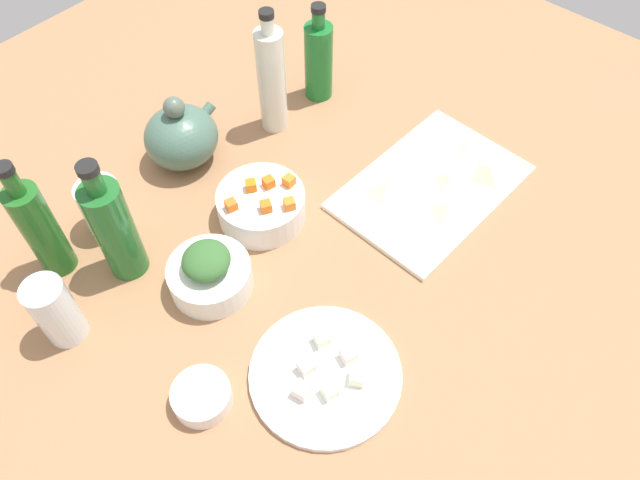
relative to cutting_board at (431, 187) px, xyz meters
The scene contains 31 objects.
tabletop 25.98cm from the cutting_board, 168.31° to the left, with size 190.00×190.00×3.00cm, color #A1714C.
cutting_board is the anchor object (origin of this frame).
plate_tofu 42.33cm from the cutting_board, 166.74° to the right, with size 22.91×22.91×1.20cm, color white.
bowl_greens 44.04cm from the cutting_board, 160.11° to the left, with size 13.62×13.62×5.17cm, color white.
bowl_carrots 31.90cm from the cutting_board, 143.23° to the left, with size 15.57×15.57×5.80cm, color white.
bowl_small_side 55.94cm from the cutting_board, behind, with size 8.68×8.68×3.32cm, color white.
teapot 47.59cm from the cutting_board, 121.63° to the left, with size 15.58×13.44×14.82cm.
bottle_0 56.50cm from the cutting_board, 149.33° to the left, with size 6.39×6.39×24.47cm.
bottle_1 67.58cm from the cutting_board, 145.97° to the left, with size 5.52×5.52×24.08cm.
bottle_2 36.25cm from the cutting_board, 100.86° to the left, with size 5.42×5.42×25.76cm.
bottle_3 35.16cm from the cutting_board, 79.10° to the left, with size 5.76×5.76×20.78cm.
drinking_glass_0 67.44cm from the cutting_board, 157.62° to the left, with size 6.24×6.24×12.60cm, color white.
drinking_glass_1 58.74cm from the cutting_board, 139.71° to the left, with size 7.43×7.43×10.01cm, color white.
carrot_cube_0 31.97cm from the cutting_board, 149.49° to the left, with size 1.80×1.80×1.80cm, color orange.
carrot_cube_1 33.52cm from the cutting_board, 139.99° to the left, with size 1.80×1.80×1.80cm, color orange.
carrot_cube_2 30.58cm from the cutting_board, 139.68° to the left, with size 1.80×1.80×1.80cm, color orange.
carrot_cube_3 27.12cm from the cutting_board, 140.02° to the left, with size 1.80×1.80×1.80cm, color orange.
carrot_cube_4 37.45cm from the cutting_board, 146.19° to the left, with size 1.80×1.80×1.80cm, color orange.
carrot_cube_5 28.15cm from the cutting_board, 150.97° to the left, with size 1.80×1.80×1.80cm, color orange.
chopped_greens_mound 44.50cm from the cutting_board, 160.11° to the left, with size 7.94×7.70×4.12cm, color #36652F.
tofu_cube_0 38.69cm from the cutting_board, 163.84° to the right, with size 2.20×2.20×2.20cm, color white.
tofu_cube_1 45.00cm from the cutting_board, 164.13° to the right, with size 2.20×2.20×2.20cm, color white.
tofu_cube_2 43.41cm from the cutting_board, behind, with size 2.20×2.20×2.20cm, color silver.
tofu_cube_3 41.49cm from the cutting_board, 160.29° to the right, with size 2.20×2.20×2.20cm, color #F9F7CE.
tofu_cube_4 46.84cm from the cutting_board, 168.61° to the right, with size 2.20×2.20×2.20cm, color #F5E2CD.
tofu_cube_5 38.24cm from the cutting_board, behind, with size 2.20×2.20×2.20cm, color white.
dumpling_0 3.80cm from the cutting_board, 37.90° to the right, with size 4.55×4.40×2.36cm, color beige.
dumpling_1 6.95cm from the cutting_board, 120.67° to the right, with size 5.65×5.12×2.24cm, color beige.
dumpling_2 9.09cm from the cutting_board, 143.08° to the left, with size 5.77×5.72×2.55cm, color beige.
dumpling_3 12.33cm from the cutting_board, ahead, with size 5.57×5.14×2.26cm, color beige.
dumpling_4 10.95cm from the cutting_board, 37.65° to the right, with size 4.98×4.69×2.90cm, color beige.
Camera 1 is at (-44.64, -39.17, 88.46)cm, focal length 34.06 mm.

